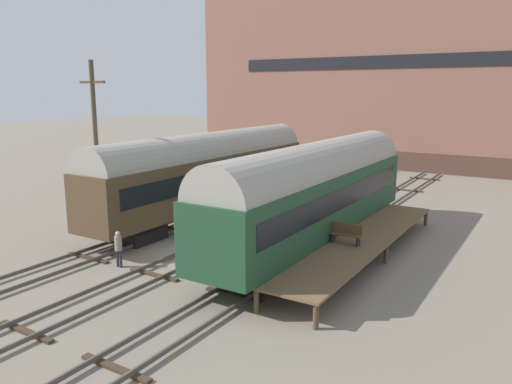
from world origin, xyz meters
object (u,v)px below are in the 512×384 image
object	(u,v)px
bench	(346,233)
person_worker	(118,246)
train_car_green	(315,189)
utility_pole	(96,147)
train_car_brown	(209,169)

from	to	relation	value
bench	person_worker	bearing A→B (deg)	-146.25
train_car_green	bench	bearing A→B (deg)	-32.30
train_car_green	utility_pole	world-z (taller)	utility_pole
person_worker	bench	bearing A→B (deg)	33.75
train_car_brown	person_worker	world-z (taller)	train_car_brown
train_car_brown	utility_pole	xyz separation A→B (m)	(-2.61, -6.38, 1.80)
bench	person_worker	size ratio (longest dim) A/B	0.85
bench	person_worker	distance (m)	10.18
train_car_brown	bench	distance (m)	11.33
train_car_green	bench	xyz separation A→B (m)	(2.25, -1.42, -1.53)
person_worker	utility_pole	xyz separation A→B (m)	(-4.70, 3.14, 3.81)
train_car_brown	bench	xyz separation A→B (m)	(10.54, -3.87, -1.53)
train_car_green	utility_pole	size ratio (longest dim) A/B	1.87
bench	utility_pole	world-z (taller)	utility_pole
person_worker	train_car_brown	bearing A→B (deg)	102.37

